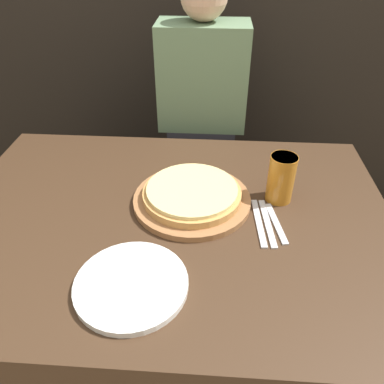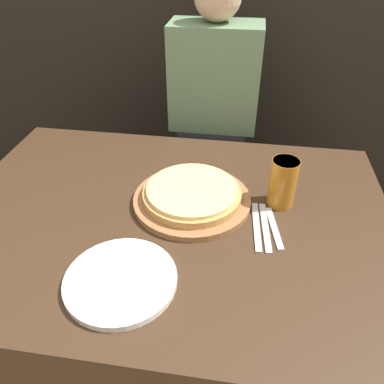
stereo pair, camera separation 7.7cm
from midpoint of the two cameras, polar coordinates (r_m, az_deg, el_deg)
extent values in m
plane|color=#756047|center=(1.66, -1.26, -22.28)|extent=(12.00, 12.00, 0.00)
cube|color=#3D2819|center=(1.38, -1.45, -14.67)|extent=(1.34, 0.96, 0.70)
cylinder|color=#99663D|center=(1.16, 1.91, -1.24)|extent=(0.36, 0.36, 0.02)
cylinder|color=tan|center=(1.15, 1.93, -0.37)|extent=(0.30, 0.30, 0.02)
cylinder|color=#EAD184|center=(1.14, 1.95, 0.36)|extent=(0.28, 0.28, 0.01)
cylinder|color=#B7701E|center=(1.16, 15.53, 1.33)|extent=(0.08, 0.08, 0.15)
cylinder|color=white|center=(1.13, 16.08, 4.15)|extent=(0.08, 0.08, 0.02)
cylinder|color=white|center=(0.94, -8.44, -13.21)|extent=(0.28, 0.28, 0.02)
cube|color=silver|center=(1.10, 11.80, -5.16)|extent=(0.03, 0.21, 0.00)
cube|color=silver|center=(1.10, 13.10, -5.26)|extent=(0.04, 0.21, 0.00)
cube|color=silver|center=(1.11, 14.38, -5.36)|extent=(0.05, 0.18, 0.00)
cube|color=#33333D|center=(1.86, 4.08, 0.84)|extent=(0.29, 0.20, 0.68)
cube|color=slate|center=(1.61, 4.95, 17.03)|extent=(0.36, 0.20, 0.42)
camera|label=1|loc=(0.04, -88.06, 1.43)|focal=35.00mm
camera|label=2|loc=(0.04, 91.94, -1.43)|focal=35.00mm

